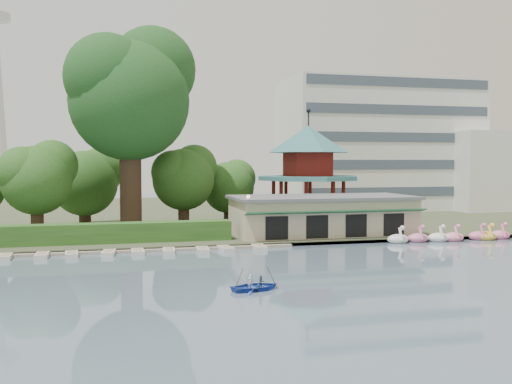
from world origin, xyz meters
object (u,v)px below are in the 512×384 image
object	(u,v)px
boathouse	(322,215)
rowboat_with_passengers	(256,283)
pavilion	(308,164)
big_tree	(131,90)
dock	(99,252)

from	to	relation	value
boathouse	rowboat_with_passengers	world-z (taller)	boathouse
pavilion	boathouse	bearing A→B (deg)	-101.28
boathouse	big_tree	size ratio (longest dim) A/B	0.85
rowboat_with_passengers	pavilion	bearing A→B (deg)	65.48
rowboat_with_passengers	big_tree	bearing A→B (deg)	102.85
pavilion	big_tree	xyz separation A→B (m)	(-20.83, -3.80, 7.76)
pavilion	big_tree	size ratio (longest dim) A/B	0.62
dock	boathouse	distance (m)	22.62
boathouse	rowboat_with_passengers	xyz separation A→B (m)	(-12.47, -21.69, -1.93)
dock	big_tree	xyz separation A→B (m)	(3.17, 11.00, 15.12)
boathouse	big_tree	world-z (taller)	big_tree
big_tree	rowboat_with_passengers	xyz separation A→B (m)	(6.36, -27.91, -14.80)
pavilion	big_tree	world-z (taller)	big_tree
dock	pavilion	xyz separation A→B (m)	(24.00, 14.80, 7.36)
boathouse	rowboat_with_passengers	size ratio (longest dim) A/B	3.86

